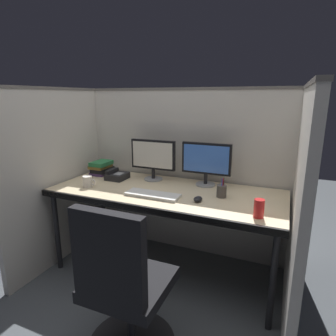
# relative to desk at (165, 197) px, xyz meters

# --- Properties ---
(ground_plane) EXTENTS (8.00, 8.00, 0.00)m
(ground_plane) POSITION_rel_desk_xyz_m (0.00, -0.29, -0.69)
(ground_plane) COLOR #4C5156
(cubicle_partition_rear) EXTENTS (2.21, 0.06, 1.57)m
(cubicle_partition_rear) POSITION_rel_desk_xyz_m (0.00, 0.46, 0.10)
(cubicle_partition_rear) COLOR beige
(cubicle_partition_rear) RESTS_ON ground
(cubicle_partition_left) EXTENTS (0.06, 1.41, 1.57)m
(cubicle_partition_left) POSITION_rel_desk_xyz_m (-0.99, -0.09, 0.10)
(cubicle_partition_left) COLOR beige
(cubicle_partition_left) RESTS_ON ground
(cubicle_partition_right) EXTENTS (0.06, 1.41, 1.57)m
(cubicle_partition_right) POSITION_rel_desk_xyz_m (0.99, -0.09, 0.10)
(cubicle_partition_right) COLOR beige
(cubicle_partition_right) RESTS_ON ground
(desk) EXTENTS (1.90, 0.80, 0.74)m
(desk) POSITION_rel_desk_xyz_m (0.00, 0.00, 0.00)
(desk) COLOR beige
(desk) RESTS_ON ground
(office_chair) EXTENTS (0.52, 0.52, 0.97)m
(office_chair) POSITION_rel_desk_xyz_m (0.14, -0.88, -0.33)
(office_chair) COLOR black
(office_chair) RESTS_ON ground
(monitor_left) EXTENTS (0.43, 0.17, 0.37)m
(monitor_left) POSITION_rel_desk_xyz_m (-0.23, 0.25, 0.27)
(monitor_left) COLOR gray
(monitor_left) RESTS_ON desk
(monitor_right) EXTENTS (0.43, 0.17, 0.37)m
(monitor_right) POSITION_rel_desk_xyz_m (0.26, 0.28, 0.27)
(monitor_right) COLOR gray
(monitor_right) RESTS_ON desk
(keyboard_main) EXTENTS (0.43, 0.15, 0.02)m
(keyboard_main) POSITION_rel_desk_xyz_m (-0.04, -0.15, 0.06)
(keyboard_main) COLOR silver
(keyboard_main) RESTS_ON desk
(computer_mouse) EXTENTS (0.06, 0.10, 0.04)m
(computer_mouse) POSITION_rel_desk_xyz_m (0.32, -0.12, 0.07)
(computer_mouse) COLOR black
(computer_mouse) RESTS_ON desk
(book_stack) EXTENTS (0.17, 0.23, 0.13)m
(book_stack) POSITION_rel_desk_xyz_m (-0.79, 0.23, 0.12)
(book_stack) COLOR #4C3366
(book_stack) RESTS_ON desk
(coffee_mug) EXTENTS (0.13, 0.08, 0.09)m
(coffee_mug) POSITION_rel_desk_xyz_m (-0.65, -0.16, 0.10)
(coffee_mug) COLOR silver
(coffee_mug) RESTS_ON desk
(desk_phone) EXTENTS (0.17, 0.19, 0.09)m
(desk_phone) POSITION_rel_desk_xyz_m (-0.56, 0.14, 0.08)
(desk_phone) COLOR black
(desk_phone) RESTS_ON desk
(pen_cup) EXTENTS (0.08, 0.08, 0.15)m
(pen_cup) POSITION_rel_desk_xyz_m (0.46, 0.04, 0.10)
(pen_cup) COLOR #4C4742
(pen_cup) RESTS_ON desk
(soda_can) EXTENTS (0.07, 0.07, 0.12)m
(soda_can) POSITION_rel_desk_xyz_m (0.76, -0.25, 0.11)
(soda_can) COLOR red
(soda_can) RESTS_ON desk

